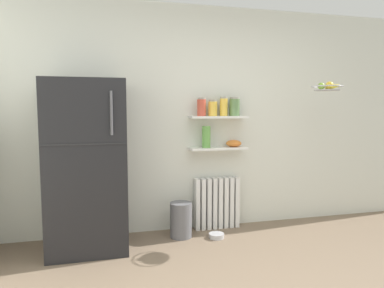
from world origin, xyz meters
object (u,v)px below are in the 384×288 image
object	(u,v)px
vase	(206,137)
pet_food_bowl	(216,236)
shelf_bowl	(234,143)
trash_bin	(181,220)
storage_jar_0	(202,107)
refrigerator	(87,166)
storage_jar_3	(235,107)
storage_jar_2	(224,107)
hanging_fruit_basket	(327,87)
storage_jar_1	(213,108)
radiator	(217,203)

from	to	relation	value
vase	pet_food_bowl	distance (m)	1.11
pet_food_bowl	shelf_bowl	bearing A→B (deg)	43.63
shelf_bowl	trash_bin	size ratio (longest dim) A/B	0.47
storage_jar_0	pet_food_bowl	size ratio (longest dim) A/B	1.24
storage_jar_0	shelf_bowl	bearing A→B (deg)	0.00
refrigerator	storage_jar_3	size ratio (longest dim) A/B	7.81
storage_jar_2	shelf_bowl	xyz separation A→B (m)	(0.13, -0.00, -0.43)
refrigerator	hanging_fruit_basket	size ratio (longest dim) A/B	5.04
storage_jar_3	pet_food_bowl	bearing A→B (deg)	-136.82
storage_jar_0	trash_bin	world-z (taller)	storage_jar_0
storage_jar_2	trash_bin	size ratio (longest dim) A/B	0.57
storage_jar_0	storage_jar_2	world-z (taller)	storage_jar_2
storage_jar_2	pet_food_bowl	bearing A→B (deg)	-121.01
storage_jar_3	shelf_bowl	size ratio (longest dim) A/B	1.20
storage_jar_1	vase	bearing A→B (deg)	180.00
vase	refrigerator	bearing A→B (deg)	-170.09
refrigerator	vase	xyz separation A→B (m)	(1.32, 0.23, 0.25)
radiator	storage_jar_1	xyz separation A→B (m)	(-0.07, -0.03, 1.13)
storage_jar_0	shelf_bowl	xyz separation A→B (m)	(0.40, 0.00, -0.43)
trash_bin	pet_food_bowl	xyz separation A→B (m)	(0.37, -0.13, -0.17)
storage_jar_2	trash_bin	bearing A→B (deg)	-163.62
vase	trash_bin	bearing A→B (deg)	-154.49
storage_jar_2	vase	size ratio (longest dim) A/B	0.89
storage_jar_2	shelf_bowl	size ratio (longest dim) A/B	1.21
storage_jar_1	trash_bin	size ratio (longest dim) A/B	0.48
shelf_bowl	pet_food_bowl	size ratio (longest dim) A/B	1.07
vase	pet_food_bowl	world-z (taller)	vase
refrigerator	storage_jar_3	world-z (taller)	refrigerator
storage_jar_0	shelf_bowl	size ratio (longest dim) A/B	1.15
vase	shelf_bowl	distance (m)	0.35
radiator	storage_jar_2	bearing A→B (deg)	-24.21
radiator	trash_bin	size ratio (longest dim) A/B	1.56
storage_jar_1	shelf_bowl	world-z (taller)	storage_jar_1
storage_jar_1	vase	world-z (taller)	storage_jar_1
vase	hanging_fruit_basket	distance (m)	1.45
storage_jar_1	trash_bin	distance (m)	1.31
refrigerator	storage_jar_0	world-z (taller)	refrigerator
radiator	storage_jar_0	distance (m)	1.16
storage_jar_0	storage_jar_3	bearing A→B (deg)	0.00
refrigerator	vase	bearing A→B (deg)	9.91
storage_jar_3	vase	bearing A→B (deg)	180.00
storage_jar_3	trash_bin	xyz separation A→B (m)	(-0.68, -0.16, -1.25)
vase	hanging_fruit_basket	world-z (taller)	hanging_fruit_basket
refrigerator	hanging_fruit_basket	bearing A→B (deg)	-4.70
pet_food_bowl	vase	bearing A→B (deg)	97.34
refrigerator	storage_jar_1	bearing A→B (deg)	9.38
refrigerator	storage_jar_0	size ratio (longest dim) A/B	8.11
refrigerator	trash_bin	xyz separation A→B (m)	(0.98, 0.07, -0.66)
storage_jar_0	hanging_fruit_basket	distance (m)	1.40
storage_jar_2	storage_jar_1	bearing A→B (deg)	-180.00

